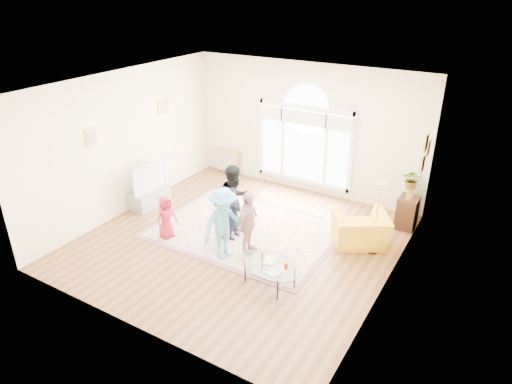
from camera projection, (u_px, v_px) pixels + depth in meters
The scene contains 18 objects.
ground at pixel (240, 241), 9.44m from camera, with size 6.00×6.00×0.00m, color brown.
room_shell at pixel (303, 132), 10.97m from camera, with size 6.00×6.00×6.00m.
area_rug at pixel (245, 231), 9.79m from camera, with size 3.60×2.60×0.02m, color beige.
rug_border at pixel (245, 231), 9.80m from camera, with size 3.80×2.80×0.01m, color #86515F.
tv_console at pixel (150, 197), 10.86m from camera, with size 0.45×1.00×0.42m, color #919599.
television at pixel (148, 176), 10.62m from camera, with size 0.18×1.15×0.66m.
coffee_table at pixel (270, 266), 7.92m from camera, with size 1.36×1.04×0.54m.
armchair at pixel (360, 230), 9.16m from camera, with size 1.06×0.93×0.69m, color gold.
side_cabinet at pixel (407, 212), 9.82m from camera, with size 0.40×0.50×0.70m, color black.
floor_lamp at pixel (380, 194), 8.50m from camera, with size 0.26×0.26×1.51m.
plant_pedestal at pixel (409, 203), 10.22m from camera, with size 0.20×0.20×0.70m, color white.
potted_plant at pixel (413, 179), 9.97m from camera, with size 0.42×0.37×0.47m, color #33722D.
leaning_picture at pixel (227, 172), 12.75m from camera, with size 0.80×0.05×0.62m, color tan.
child_red at pixel (166, 217), 9.36m from camera, with size 0.45×0.29×0.93m, color #AD1F32.
child_navy at pixel (234, 213), 9.29m from camera, with size 0.42×0.27×1.14m, color #151C34.
child_black at pixel (235, 201), 9.31m from camera, with size 0.75×0.59×1.55m, color black.
child_pink at pixel (248, 223), 8.75m from camera, with size 0.76×0.31×1.29m, color #C58B96.
child_blue at pixel (224, 223), 8.58m from camera, with size 0.93×0.54×1.44m, color #53A7D3.
Camera 1 is at (4.44, -6.80, 4.93)m, focal length 32.00 mm.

